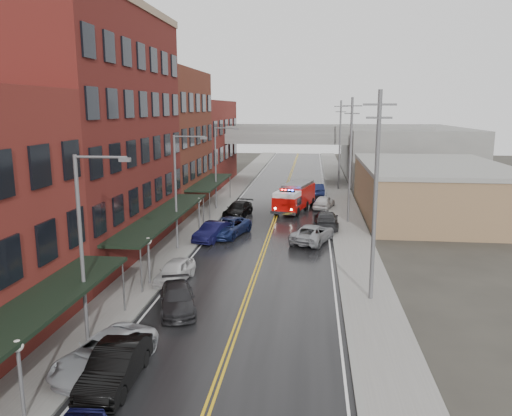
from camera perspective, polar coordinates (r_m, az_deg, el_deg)
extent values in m
cube|color=black|center=(44.54, 1.59, -2.94)|extent=(11.00, 160.00, 0.02)
cube|color=slate|center=(45.71, -7.57, -2.58)|extent=(3.00, 160.00, 0.15)
cube|color=slate|center=(44.52, 11.01, -3.07)|extent=(3.00, 160.00, 0.15)
cube|color=gray|center=(45.34, -5.55, -2.64)|extent=(0.30, 160.00, 0.15)
cube|color=gray|center=(44.41, 8.88, -3.03)|extent=(0.30, 160.00, 0.15)
cube|color=#4F1914|center=(39.86, -18.88, 7.87)|extent=(9.00, 20.00, 18.00)
cube|color=#5A291B|center=(56.24, -11.15, 7.58)|extent=(9.00, 15.00, 15.00)
cube|color=maroon|center=(73.17, -6.96, 7.37)|extent=(9.00, 20.00, 12.00)
cube|color=olive|center=(55.07, 19.39, 1.83)|extent=(14.00, 22.00, 5.00)
cube|color=slate|center=(84.51, 16.37, 6.16)|extent=(18.00, 30.00, 8.00)
cube|color=black|center=(21.88, -25.34, -11.30)|extent=(2.60, 16.00, 0.18)
cylinder|color=slate|center=(28.22, -14.90, -8.75)|extent=(0.10, 0.10, 3.00)
cube|color=black|center=(38.54, -10.49, -0.83)|extent=(2.60, 18.00, 0.18)
cylinder|color=slate|center=(30.70, -13.00, -7.00)|extent=(0.10, 0.10, 3.00)
cylinder|color=slate|center=(46.70, -6.01, -0.45)|extent=(0.10, 0.10, 3.00)
cube|color=black|center=(55.24, -5.22, 2.99)|extent=(2.60, 13.00, 0.18)
cylinder|color=slate|center=(49.38, -5.31, 0.21)|extent=(0.10, 0.10, 3.00)
cylinder|color=slate|center=(61.18, -2.98, 2.42)|extent=(0.10, 0.10, 3.00)
cylinder|color=#59595B|center=(20.48, -25.25, -17.84)|extent=(0.14, 0.14, 2.80)
sphere|color=silver|center=(19.82, -25.62, -14.02)|extent=(0.44, 0.44, 0.44)
cylinder|color=#59595B|center=(32.18, -12.13, -6.29)|extent=(0.14, 0.14, 2.80)
sphere|color=silver|center=(31.76, -12.24, -3.71)|extent=(0.44, 0.44, 0.44)
cylinder|color=#59595B|center=(45.20, -6.51, -0.98)|extent=(0.14, 0.14, 2.80)
sphere|color=silver|center=(44.91, -6.55, 0.89)|extent=(0.44, 0.44, 0.44)
cylinder|color=#59595B|center=(24.36, -19.31, -4.82)|extent=(0.18, 0.18, 9.00)
cylinder|color=#59595B|center=(23.06, -17.33, 5.57)|extent=(2.40, 0.12, 0.12)
cube|color=#59595B|center=(22.65, -14.76, 5.36)|extent=(0.50, 0.22, 0.18)
cylinder|color=#59595B|center=(39.00, -9.16, 1.61)|extent=(0.18, 0.18, 9.00)
cylinder|color=#59595B|center=(38.20, -7.62, 8.10)|extent=(2.40, 0.12, 0.12)
cube|color=#59595B|center=(37.96, -5.99, 7.96)|extent=(0.50, 0.22, 0.18)
cylinder|color=#59595B|center=(54.42, -4.63, 4.46)|extent=(0.18, 0.18, 9.00)
cylinder|color=#59595B|center=(53.85, -3.44, 9.11)|extent=(2.40, 0.12, 0.12)
cube|color=#59595B|center=(53.67, -2.27, 9.00)|extent=(0.50, 0.22, 0.18)
cylinder|color=#59595B|center=(28.66, 13.47, 0.96)|extent=(0.24, 0.24, 12.00)
cube|color=#59595B|center=(28.21, 13.97, 11.41)|extent=(1.80, 0.12, 0.12)
cube|color=#59595B|center=(28.22, 13.90, 9.99)|extent=(1.40, 0.12, 0.12)
cylinder|color=#59595B|center=(48.39, 10.71, 5.23)|extent=(0.24, 0.24, 12.00)
cube|color=#59595B|center=(48.12, 10.95, 11.39)|extent=(1.80, 0.12, 0.12)
cube|color=#59595B|center=(48.13, 10.91, 10.56)|extent=(1.40, 0.12, 0.12)
cylinder|color=#59595B|center=(68.27, 9.55, 7.01)|extent=(0.24, 0.24, 12.00)
cube|color=#59595B|center=(68.09, 9.69, 11.38)|extent=(1.80, 0.12, 0.12)
cube|color=#59595B|center=(68.09, 9.67, 10.79)|extent=(1.40, 0.12, 0.12)
cube|color=slate|center=(75.21, 3.76, 8.11)|extent=(40.00, 10.00, 1.50)
cube|color=slate|center=(76.84, -4.53, 5.36)|extent=(1.60, 8.00, 6.00)
cube|color=slate|center=(75.78, 12.09, 5.06)|extent=(1.60, 8.00, 6.00)
cube|color=#AA0B07|center=(55.39, 4.79, 1.51)|extent=(3.80, 5.98, 2.11)
cube|color=#AA0B07|center=(51.75, 3.57, 0.48)|extent=(3.08, 3.15, 1.51)
cube|color=silver|center=(51.57, 3.59, 1.58)|extent=(2.91, 2.93, 0.50)
cube|color=black|center=(51.88, 3.64, 0.85)|extent=(2.85, 2.19, 0.80)
cube|color=slate|center=(55.20, 4.81, 2.74)|extent=(3.46, 5.52, 0.30)
cube|color=black|center=(51.51, 3.59, 1.94)|extent=(1.63, 0.67, 0.14)
sphere|color=#FF0C0C|center=(51.67, 3.01, 2.07)|extent=(0.20, 0.20, 0.20)
sphere|color=#1933FF|center=(51.34, 4.18, 1.99)|extent=(0.20, 0.20, 0.20)
cylinder|color=black|center=(52.14, 2.37, -0.27)|extent=(1.06, 0.59, 1.00)
cylinder|color=black|center=(51.49, 4.70, -0.44)|extent=(1.06, 0.59, 1.00)
cylinder|color=black|center=(55.42, 3.53, 0.42)|extent=(1.06, 0.59, 1.00)
cylinder|color=black|center=(54.81, 5.73, 0.26)|extent=(1.06, 0.59, 1.00)
cylinder|color=black|center=(57.78, 4.28, 0.86)|extent=(1.06, 0.59, 1.00)
cylinder|color=black|center=(57.20, 6.40, 0.72)|extent=(1.06, 0.59, 1.00)
imported|color=black|center=(21.86, -15.79, -16.98)|extent=(1.80, 4.88, 1.60)
imported|color=#B4B8BD|center=(23.13, -16.94, -15.59)|extent=(3.77, 5.70, 1.45)
imported|color=black|center=(28.32, -8.99, -10.20)|extent=(3.23, 5.02, 1.35)
imported|color=silver|center=(32.79, -9.25, -7.12)|extent=(2.14, 4.31, 1.41)
imported|color=#0E0E33|center=(42.30, -4.95, -2.69)|extent=(2.87, 4.93, 1.53)
imported|color=#131E4A|center=(43.65, -3.26, -2.21)|extent=(3.97, 6.09, 1.56)
imported|color=black|center=(51.46, -2.06, -0.15)|extent=(2.93, 5.39, 1.48)
imported|color=gray|center=(41.85, 6.49, -2.90)|extent=(4.13, 5.94, 1.51)
imported|color=#232325|center=(46.67, 7.99, -1.36)|extent=(2.36, 5.64, 1.63)
imported|color=silver|center=(55.77, 7.78, 0.67)|extent=(2.79, 4.71, 1.50)
imported|color=black|center=(64.62, 6.95, 2.16)|extent=(2.06, 4.69, 1.50)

